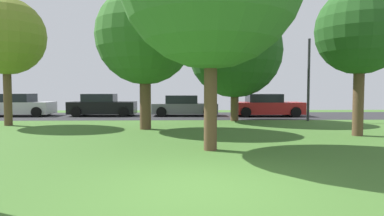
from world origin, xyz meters
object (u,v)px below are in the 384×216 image
at_px(maple_tree_near, 6,37).
at_px(parked_car_red, 266,106).
at_px(parked_car_silver, 20,106).
at_px(street_lamp_post, 309,80).
at_px(oak_tree_right, 235,51).
at_px(oak_tree_center, 145,36).
at_px(parked_car_black, 102,106).
at_px(oak_tree_left, 360,31).
at_px(parked_car_grey, 184,106).

height_order(maple_tree_near, parked_car_red, maple_tree_near).
xyz_separation_m(parked_car_silver, street_lamp_post, (17.55, -4.02, 1.58)).
distance_m(maple_tree_near, parked_car_silver, 7.18).
height_order(oak_tree_right, oak_tree_center, oak_tree_right).
xyz_separation_m(maple_tree_near, parked_car_silver, (-2.22, 5.81, -3.58)).
height_order(oak_tree_right, parked_car_black, oak_tree_right).
relative_size(oak_tree_right, parked_car_red, 1.43).
bearing_deg(oak_tree_left, parked_car_black, 140.43).
xyz_separation_m(oak_tree_left, parked_car_red, (-1.07, 9.22, -3.23)).
bearing_deg(oak_tree_center, street_lamp_post, 22.28).
xyz_separation_m(parked_car_silver, parked_car_grey, (10.74, -0.14, -0.05)).
bearing_deg(parked_car_silver, oak_tree_center, -39.92).
bearing_deg(oak_tree_center, oak_tree_left, -15.77).
height_order(parked_car_black, parked_car_red, parked_car_black).
distance_m(oak_tree_center, parked_car_black, 8.94).
bearing_deg(oak_tree_center, parked_car_black, 115.94).
bearing_deg(maple_tree_near, parked_car_grey, 33.68).
bearing_deg(oak_tree_center, parked_car_red, 44.13).
relative_size(oak_tree_left, parked_car_red, 1.24).
xyz_separation_m(oak_tree_right, parked_car_black, (-8.13, 3.80, -3.18)).
bearing_deg(parked_car_silver, oak_tree_left, -29.79).
xyz_separation_m(parked_car_black, parked_car_grey, (5.37, -0.06, -0.05)).
relative_size(oak_tree_left, oak_tree_center, 0.90).
height_order(maple_tree_near, parked_car_black, maple_tree_near).
distance_m(oak_tree_left, oak_tree_center, 8.51).
relative_size(oak_tree_right, street_lamp_post, 1.43).
height_order(oak_tree_left, parked_car_silver, oak_tree_left).
distance_m(maple_tree_near, parked_car_black, 7.46).
bearing_deg(parked_car_red, street_lamp_post, -67.20).
relative_size(oak_tree_right, parked_car_black, 1.51).
distance_m(parked_car_silver, street_lamp_post, 18.07).
bearing_deg(parked_car_red, oak_tree_right, -128.81).
distance_m(oak_tree_right, parked_car_red, 5.25).
relative_size(parked_car_black, parked_car_red, 0.95).
bearing_deg(maple_tree_near, oak_tree_right, 9.77).
relative_size(parked_car_silver, street_lamp_post, 0.91).
bearing_deg(oak_tree_right, parked_car_silver, 164.00).
relative_size(parked_car_grey, parked_car_red, 0.95).
bearing_deg(oak_tree_right, parked_car_red, 51.19).
distance_m(oak_tree_right, parked_car_grey, 5.66).
relative_size(maple_tree_near, street_lamp_post, 1.36).
distance_m(oak_tree_left, maple_tree_near, 15.50).
distance_m(oak_tree_right, maple_tree_near, 11.45).
relative_size(oak_tree_right, oak_tree_left, 1.16).
bearing_deg(parked_car_silver, street_lamp_post, -12.92).
height_order(oak_tree_center, parked_car_grey, oak_tree_center).
distance_m(oak_tree_right, oak_tree_left, 7.02).
xyz_separation_m(maple_tree_near, street_lamp_post, (15.33, 1.79, -2.00)).
distance_m(oak_tree_right, parked_car_black, 9.52).
distance_m(parked_car_silver, parked_car_red, 16.13).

